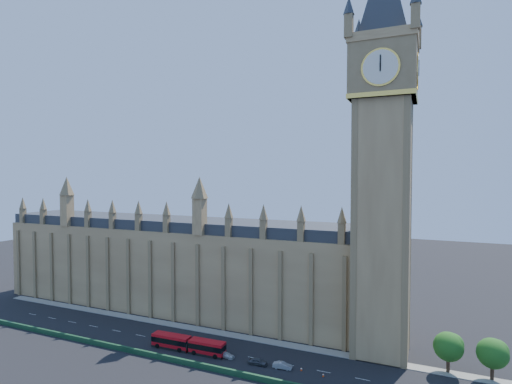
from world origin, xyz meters
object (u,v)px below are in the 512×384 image
at_px(car_grey, 258,362).
at_px(car_white, 226,355).
at_px(car_silver, 282,365).
at_px(red_bus, 188,344).

distance_m(car_grey, car_white, 8.01).
bearing_deg(car_white, car_silver, -84.43).
relative_size(red_bus, car_grey, 4.48).
xyz_separation_m(red_bus, car_silver, (23.28, 0.70, -1.00)).
bearing_deg(car_silver, car_white, 85.34).
xyz_separation_m(red_bus, car_white, (9.83, 0.54, -1.09)).
distance_m(car_grey, car_silver, 5.47).
bearing_deg(car_white, car_grey, -87.35).
height_order(red_bus, car_silver, red_bus).
bearing_deg(red_bus, car_white, 1.34).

